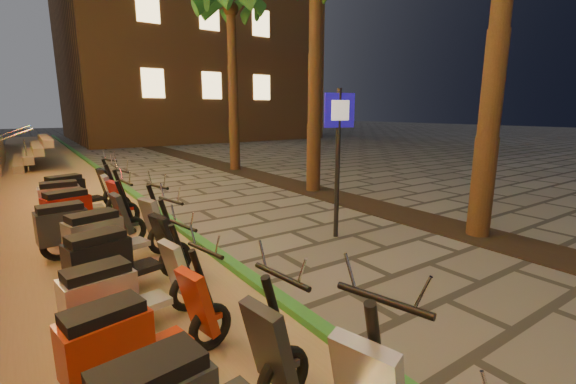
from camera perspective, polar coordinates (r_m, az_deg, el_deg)
ground at (r=4.34m, az=25.51°, el=-21.37°), size 120.00×120.00×0.00m
parking_strip at (r=11.92m, az=-30.62°, el=-0.83°), size 3.40×60.00×0.01m
green_curb at (r=12.13m, az=-22.66°, el=0.34°), size 0.18×60.00×0.10m
planting_strip at (r=9.85m, az=10.95°, el=-1.70°), size 1.20×40.00×0.02m
palm_d at (r=15.73m, az=-8.48°, el=25.24°), size 2.97×3.02×7.16m
pedestrian_sign at (r=6.92m, az=7.47°, el=7.18°), size 0.59×0.14×2.68m
scooter_5 at (r=3.63m, az=-21.65°, el=-19.28°), size 1.54×0.68×1.08m
scooter_6 at (r=4.40m, az=-23.20°, el=-13.64°), size 1.55×0.67×1.09m
scooter_7 at (r=5.30m, az=-23.73°, el=-8.95°), size 1.64×0.76×1.16m
scooter_8 at (r=6.21m, az=-24.59°, el=-5.87°), size 1.68×0.82×1.18m
scooter_9 at (r=6.99m, az=-28.43°, el=-4.39°), size 1.66×0.61×1.16m
scooter_10 at (r=7.94m, az=-28.10°, el=-2.40°), size 1.71×0.84×1.21m
scooter_11 at (r=8.94m, az=-29.00°, el=-1.02°), size 1.70×0.60×1.21m
scooter_12 at (r=9.78m, az=-28.70°, el=0.02°), size 1.70×0.91×1.21m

